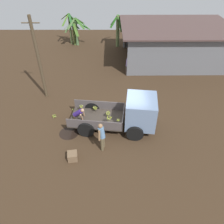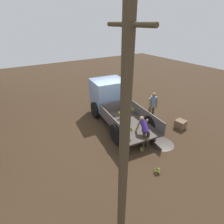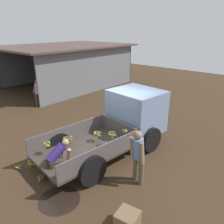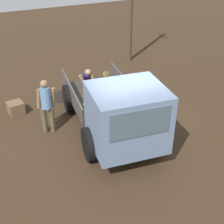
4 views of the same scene
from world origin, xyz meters
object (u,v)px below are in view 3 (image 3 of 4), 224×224
Objects in this scene: person_worker_loading at (56,158)px; person_bystander_near_shed at (38,92)px; banana_bunch_on_ground_1 at (32,162)px; banana_bunch_on_ground_3 at (19,167)px; person_foreground_visitor at (138,155)px; cargo_truck at (128,117)px; banana_bunch_on_ground_0 at (41,177)px; wooden_crate_0 at (127,221)px.

person_worker_loading is 7.29m from person_bystander_near_shed.
banana_bunch_on_ground_1 is 1.47× the size of banana_bunch_on_ground_3.
person_foreground_visitor reaches higher than banana_bunch_on_ground_1.
person_worker_loading is (-1.50, 1.91, -0.19)m from person_foreground_visitor.
cargo_truck is 2.98× the size of person_foreground_visitor.
cargo_truck reaches higher than person_worker_loading.
cargo_truck is 15.87× the size of banana_bunch_on_ground_1.
banana_bunch_on_ground_3 is at bearing 123.97° from person_worker_loading.
banana_bunch_on_ground_3 is (-0.15, 1.09, -0.02)m from banana_bunch_on_ground_0.
banana_bunch_on_ground_1 is (-3.39, 1.51, -1.00)m from cargo_truck.
cargo_truck is 3.82m from banana_bunch_on_ground_0.
wooden_crate_0 is at bearing -87.76° from banana_bunch_on_ground_1.
banana_bunch_on_ground_3 is 0.45× the size of wooden_crate_0.
person_foreground_visitor is at bearing -58.91° from banana_bunch_on_ground_3.
banana_bunch_on_ground_0 is (-3.73, -6.10, -0.80)m from person_bystander_near_shed.
banana_bunch_on_ground_0 is at bearing 149.12° from person_worker_loading.
person_foreground_visitor is 7.63× the size of banana_bunch_on_ground_0.
person_bystander_near_shed reaches higher than banana_bunch_on_ground_0.
banana_bunch_on_ground_3 is (-0.38, 0.19, -0.05)m from banana_bunch_on_ground_1.
person_worker_loading reaches higher than wooden_crate_0.
banana_bunch_on_ground_0 is 1.10m from banana_bunch_on_ground_3.
wooden_crate_0 is at bearing -136.59° from cargo_truck.
person_foreground_visitor is (-1.74, -1.67, -0.17)m from cargo_truck.
person_worker_loading is 1.43m from banana_bunch_on_ground_1.
person_bystander_near_shed is (3.35, 6.48, 0.13)m from person_worker_loading.
banana_bunch_on_ground_3 is (-2.04, 3.38, -0.89)m from person_foreground_visitor.
banana_bunch_on_ground_0 is at bearing -160.02° from person_bystander_near_shed.
person_foreground_visitor is 2.44m from person_worker_loading.
person_foreground_visitor is 8.59m from person_bystander_near_shed.
person_foreground_visitor is at bearing -50.55° from banana_bunch_on_ground_0.
banana_bunch_on_ground_0 is at bearing -104.18° from banana_bunch_on_ground_1.
wooden_crate_0 is (-1.50, -0.77, -0.75)m from person_foreground_visitor.
banana_bunch_on_ground_3 is 4.18m from wooden_crate_0.
banana_bunch_on_ground_1 is at bearing 75.82° from banana_bunch_on_ground_0.
person_worker_loading is (-3.24, 0.24, -0.37)m from cargo_truck.
banana_bunch_on_ground_0 is 3.08m from wooden_crate_0.
banana_bunch_on_ground_1 is (-1.66, 3.18, -0.83)m from person_foreground_visitor.
banana_bunch_on_ground_3 is at bearing -45.03° from person_foreground_visitor.
cargo_truck is 2.42m from person_foreground_visitor.
person_bystander_near_shed is at bearing 76.70° from person_worker_loading.
cargo_truck is at bearing -23.99° from banana_bunch_on_ground_1.
cargo_truck is at bearing -24.28° from banana_bunch_on_ground_3.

